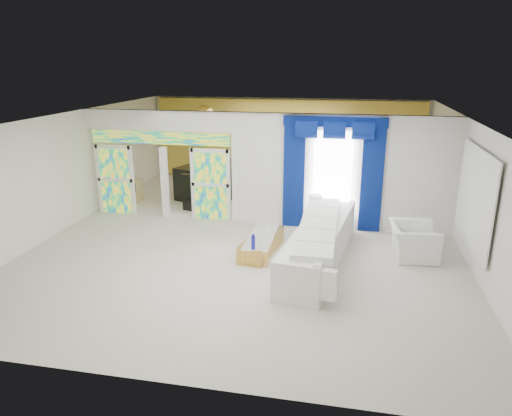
% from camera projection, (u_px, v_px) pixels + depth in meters
% --- Properties ---
extents(floor, '(12.00, 12.00, 0.00)m').
position_uv_depth(floor, '(254.00, 234.00, 12.18)').
color(floor, '#B7AF9E').
rests_on(floor, ground).
extents(dividing_wall, '(5.70, 0.18, 3.00)m').
position_uv_depth(dividing_wall, '(342.00, 173.00, 12.26)').
color(dividing_wall, white).
rests_on(dividing_wall, ground).
extents(dividing_header, '(4.30, 0.18, 0.55)m').
position_uv_depth(dividing_header, '(158.00, 120.00, 12.83)').
color(dividing_header, white).
rests_on(dividing_header, dividing_wall).
extents(stained_panel_left, '(0.95, 0.04, 2.00)m').
position_uv_depth(stained_panel_left, '(116.00, 180.00, 13.62)').
color(stained_panel_left, '#994C3F').
rests_on(stained_panel_left, ground).
extents(stained_panel_right, '(0.95, 0.04, 2.00)m').
position_uv_depth(stained_panel_right, '(211.00, 185.00, 13.08)').
color(stained_panel_right, '#994C3F').
rests_on(stained_panel_right, ground).
extents(stained_transom, '(4.00, 0.05, 0.35)m').
position_uv_depth(stained_transom, '(160.00, 138.00, 12.98)').
color(stained_transom, '#994C3F').
rests_on(stained_transom, dividing_header).
extents(window_pane, '(1.00, 0.02, 2.30)m').
position_uv_depth(window_pane, '(332.00, 175.00, 12.23)').
color(window_pane, white).
rests_on(window_pane, dividing_wall).
extents(blue_drape_left, '(0.55, 0.10, 2.80)m').
position_uv_depth(blue_drape_left, '(294.00, 175.00, 12.40)').
color(blue_drape_left, '#040D4A').
rests_on(blue_drape_left, ground).
extents(blue_drape_right, '(0.55, 0.10, 2.80)m').
position_uv_depth(blue_drape_right, '(372.00, 179.00, 12.03)').
color(blue_drape_right, '#040D4A').
rests_on(blue_drape_right, ground).
extents(blue_pelmet, '(2.60, 0.12, 0.25)m').
position_uv_depth(blue_pelmet, '(335.00, 122.00, 11.79)').
color(blue_pelmet, '#040D4A').
rests_on(blue_pelmet, dividing_wall).
extents(wall_mirror, '(0.04, 2.70, 1.90)m').
position_uv_depth(wall_mirror, '(476.00, 198.00, 9.85)').
color(wall_mirror, white).
rests_on(wall_mirror, ground).
extents(gold_curtains, '(9.70, 0.12, 2.90)m').
position_uv_depth(gold_curtains, '(286.00, 140.00, 17.25)').
color(gold_curtains, gold).
rests_on(gold_curtains, ground).
extents(white_sofa, '(1.49, 4.35, 0.81)m').
position_uv_depth(white_sofa, '(319.00, 245.00, 10.40)').
color(white_sofa, white).
rests_on(white_sofa, ground).
extents(coffee_table, '(0.82, 1.81, 0.39)m').
position_uv_depth(coffee_table, '(262.00, 244.00, 11.00)').
color(coffee_table, '#B98C3A').
rests_on(coffee_table, ground).
extents(console_table, '(1.25, 0.50, 0.41)m').
position_uv_depth(console_table, '(326.00, 225.00, 12.26)').
color(console_table, white).
rests_on(console_table, ground).
extents(table_lamp, '(0.36, 0.36, 0.58)m').
position_uv_depth(table_lamp, '(315.00, 206.00, 12.17)').
color(table_lamp, white).
rests_on(table_lamp, console_table).
extents(armchair, '(1.08, 1.22, 0.75)m').
position_uv_depth(armchair, '(413.00, 241.00, 10.69)').
color(armchair, white).
rests_on(armchair, ground).
extents(grand_piano, '(2.16, 2.47, 1.05)m').
position_uv_depth(grand_piano, '(213.00, 181.00, 15.44)').
color(grand_piano, black).
rests_on(grand_piano, ground).
extents(piano_bench, '(0.92, 0.59, 0.29)m').
position_uv_depth(piano_bench, '(198.00, 206.00, 14.06)').
color(piano_bench, black).
rests_on(piano_bench, ground).
extents(tv_console, '(0.53, 0.48, 0.73)m').
position_uv_depth(tv_console, '(133.00, 190.00, 14.92)').
color(tv_console, tan).
rests_on(tv_console, ground).
extents(chandelier, '(0.60, 0.60, 0.60)m').
position_uv_depth(chandelier, '(204.00, 114.00, 15.00)').
color(chandelier, gold).
rests_on(chandelier, ceiling).
extents(decanters, '(0.25, 1.05, 0.22)m').
position_uv_depth(decanters, '(260.00, 236.00, 10.72)').
color(decanters, navy).
rests_on(decanters, coffee_table).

